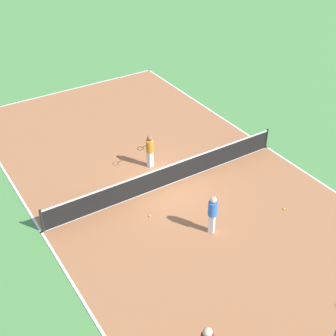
% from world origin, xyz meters
% --- Properties ---
extents(ground_plane, '(80.00, 80.00, 0.00)m').
position_xyz_m(ground_plane, '(0.00, 0.00, 0.00)').
color(ground_plane, '#518E47').
extents(court_surface, '(11.81, 23.29, 0.02)m').
position_xyz_m(court_surface, '(0.00, 0.00, 0.01)').
color(court_surface, '#AD6B42').
rests_on(court_surface, ground_plane).
extents(tennis_net, '(11.61, 0.10, 1.06)m').
position_xyz_m(tennis_net, '(0.00, 0.00, 0.56)').
color(tennis_net, black).
rests_on(tennis_net, court_surface).
extents(player_center_orange, '(0.99, 0.56, 1.64)m').
position_xyz_m(player_center_orange, '(-0.06, -1.66, 0.97)').
color(player_center_orange, white).
rests_on(player_center_orange, court_surface).
extents(player_near_blue, '(0.50, 0.50, 1.70)m').
position_xyz_m(player_near_blue, '(0.23, 3.52, 0.99)').
color(player_near_blue, white).
rests_on(player_near_blue, court_surface).
extents(tennis_ball_left_sideline, '(0.07, 0.07, 0.07)m').
position_xyz_m(tennis_ball_left_sideline, '(-3.12, 4.06, 0.06)').
color(tennis_ball_left_sideline, '#CCE033').
rests_on(tennis_ball_left_sideline, court_surface).
extents(tennis_ball_midcourt, '(0.07, 0.07, 0.07)m').
position_xyz_m(tennis_ball_midcourt, '(1.81, 1.48, 0.06)').
color(tennis_ball_midcourt, '#CCE033').
rests_on(tennis_ball_midcourt, court_surface).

